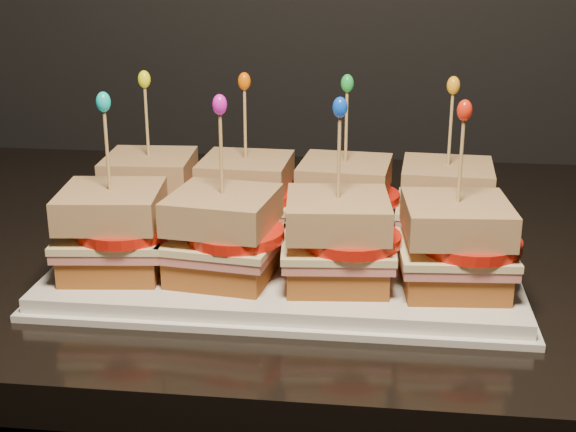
# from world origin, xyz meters

# --- Properties ---
(granite_slab) EXTENTS (2.26, 0.66, 0.04)m
(granite_slab) POSITION_xyz_m (0.31, 1.68, 0.90)
(granite_slab) COLOR black
(granite_slab) RESTS_ON cabinet
(platter) EXTENTS (0.41, 0.25, 0.02)m
(platter) POSITION_xyz_m (0.26, 1.57, 0.93)
(platter) COLOR white
(platter) RESTS_ON granite_slab
(platter_rim) EXTENTS (0.42, 0.26, 0.01)m
(platter_rim) POSITION_xyz_m (0.26, 1.57, 0.93)
(platter_rim) COLOR white
(platter_rim) RESTS_ON granite_slab
(sandwich_0_bread_bot) EXTENTS (0.09, 0.09, 0.02)m
(sandwich_0_bread_bot) POSITION_xyz_m (0.12, 1.63, 0.95)
(sandwich_0_bread_bot) COLOR brown
(sandwich_0_bread_bot) RESTS_ON platter
(sandwich_0_ham) EXTENTS (0.10, 0.09, 0.01)m
(sandwich_0_ham) POSITION_xyz_m (0.12, 1.63, 0.97)
(sandwich_0_ham) COLOR #CD6D66
(sandwich_0_ham) RESTS_ON sandwich_0_bread_bot
(sandwich_0_cheese) EXTENTS (0.10, 0.09, 0.01)m
(sandwich_0_cheese) POSITION_xyz_m (0.12, 1.63, 0.97)
(sandwich_0_cheese) COLOR beige
(sandwich_0_cheese) RESTS_ON sandwich_0_ham
(sandwich_0_tomato) EXTENTS (0.08, 0.08, 0.01)m
(sandwich_0_tomato) POSITION_xyz_m (0.13, 1.63, 0.98)
(sandwich_0_tomato) COLOR red
(sandwich_0_tomato) RESTS_ON sandwich_0_cheese
(sandwich_0_bread_top) EXTENTS (0.09, 0.09, 0.03)m
(sandwich_0_bread_top) POSITION_xyz_m (0.12, 1.63, 1.00)
(sandwich_0_bread_top) COLOR #71340E
(sandwich_0_bread_top) RESTS_ON sandwich_0_tomato
(sandwich_0_pick) EXTENTS (0.00, 0.00, 0.09)m
(sandwich_0_pick) POSITION_xyz_m (0.12, 1.63, 1.05)
(sandwich_0_pick) COLOR tan
(sandwich_0_pick) RESTS_ON sandwich_0_bread_top
(sandwich_0_frill) EXTENTS (0.01, 0.01, 0.02)m
(sandwich_0_frill) POSITION_xyz_m (0.12, 1.63, 1.09)
(sandwich_0_frill) COLOR #E7EE10
(sandwich_0_frill) RESTS_ON sandwich_0_pick
(sandwich_1_bread_bot) EXTENTS (0.08, 0.08, 0.02)m
(sandwich_1_bread_bot) POSITION_xyz_m (0.21, 1.63, 0.95)
(sandwich_1_bread_bot) COLOR brown
(sandwich_1_bread_bot) RESTS_ON platter
(sandwich_1_ham) EXTENTS (0.09, 0.09, 0.01)m
(sandwich_1_ham) POSITION_xyz_m (0.21, 1.63, 0.97)
(sandwich_1_ham) COLOR #CD6D66
(sandwich_1_ham) RESTS_ON sandwich_1_bread_bot
(sandwich_1_cheese) EXTENTS (0.10, 0.09, 0.01)m
(sandwich_1_cheese) POSITION_xyz_m (0.21, 1.63, 0.97)
(sandwich_1_cheese) COLOR beige
(sandwich_1_cheese) RESTS_ON sandwich_1_ham
(sandwich_1_tomato) EXTENTS (0.08, 0.08, 0.01)m
(sandwich_1_tomato) POSITION_xyz_m (0.23, 1.63, 0.98)
(sandwich_1_tomato) COLOR red
(sandwich_1_tomato) RESTS_ON sandwich_1_cheese
(sandwich_1_bread_top) EXTENTS (0.09, 0.09, 0.03)m
(sandwich_1_bread_top) POSITION_xyz_m (0.21, 1.63, 1.00)
(sandwich_1_bread_top) COLOR #71340E
(sandwich_1_bread_top) RESTS_ON sandwich_1_tomato
(sandwich_1_pick) EXTENTS (0.00, 0.00, 0.09)m
(sandwich_1_pick) POSITION_xyz_m (0.21, 1.63, 1.05)
(sandwich_1_pick) COLOR tan
(sandwich_1_pick) RESTS_ON sandwich_1_bread_top
(sandwich_1_frill) EXTENTS (0.01, 0.01, 0.02)m
(sandwich_1_frill) POSITION_xyz_m (0.21, 1.63, 1.09)
(sandwich_1_frill) COLOR #E75C03
(sandwich_1_frill) RESTS_ON sandwich_1_pick
(sandwich_2_bread_bot) EXTENTS (0.09, 0.09, 0.02)m
(sandwich_2_bread_bot) POSITION_xyz_m (0.31, 1.63, 0.95)
(sandwich_2_bread_bot) COLOR brown
(sandwich_2_bread_bot) RESTS_ON platter
(sandwich_2_ham) EXTENTS (0.10, 0.09, 0.01)m
(sandwich_2_ham) POSITION_xyz_m (0.31, 1.63, 0.97)
(sandwich_2_ham) COLOR #CD6D66
(sandwich_2_ham) RESTS_ON sandwich_2_bread_bot
(sandwich_2_cheese) EXTENTS (0.10, 0.10, 0.01)m
(sandwich_2_cheese) POSITION_xyz_m (0.31, 1.63, 0.97)
(sandwich_2_cheese) COLOR beige
(sandwich_2_cheese) RESTS_ON sandwich_2_ham
(sandwich_2_tomato) EXTENTS (0.08, 0.08, 0.01)m
(sandwich_2_tomato) POSITION_xyz_m (0.32, 1.63, 0.98)
(sandwich_2_tomato) COLOR red
(sandwich_2_tomato) RESTS_ON sandwich_2_cheese
(sandwich_2_bread_top) EXTENTS (0.09, 0.09, 0.03)m
(sandwich_2_bread_top) POSITION_xyz_m (0.31, 1.63, 1.00)
(sandwich_2_bread_top) COLOR #71340E
(sandwich_2_bread_top) RESTS_ON sandwich_2_tomato
(sandwich_2_pick) EXTENTS (0.00, 0.00, 0.09)m
(sandwich_2_pick) POSITION_xyz_m (0.31, 1.63, 1.05)
(sandwich_2_pick) COLOR tan
(sandwich_2_pick) RESTS_ON sandwich_2_bread_top
(sandwich_2_frill) EXTENTS (0.01, 0.01, 0.02)m
(sandwich_2_frill) POSITION_xyz_m (0.31, 1.63, 1.09)
(sandwich_2_frill) COLOR green
(sandwich_2_frill) RESTS_ON sandwich_2_pick
(sandwich_3_bread_bot) EXTENTS (0.09, 0.09, 0.02)m
(sandwich_3_bread_bot) POSITION_xyz_m (0.41, 1.63, 0.95)
(sandwich_3_bread_bot) COLOR brown
(sandwich_3_bread_bot) RESTS_ON platter
(sandwich_3_ham) EXTENTS (0.10, 0.09, 0.01)m
(sandwich_3_ham) POSITION_xyz_m (0.41, 1.63, 0.97)
(sandwich_3_ham) COLOR #CD6D66
(sandwich_3_ham) RESTS_ON sandwich_3_bread_bot
(sandwich_3_cheese) EXTENTS (0.10, 0.09, 0.01)m
(sandwich_3_cheese) POSITION_xyz_m (0.41, 1.63, 0.97)
(sandwich_3_cheese) COLOR beige
(sandwich_3_cheese) RESTS_ON sandwich_3_ham
(sandwich_3_tomato) EXTENTS (0.08, 0.08, 0.01)m
(sandwich_3_tomato) POSITION_xyz_m (0.42, 1.63, 0.98)
(sandwich_3_tomato) COLOR red
(sandwich_3_tomato) RESTS_ON sandwich_3_cheese
(sandwich_3_bread_top) EXTENTS (0.09, 0.09, 0.03)m
(sandwich_3_bread_top) POSITION_xyz_m (0.41, 1.63, 1.00)
(sandwich_3_bread_top) COLOR #71340E
(sandwich_3_bread_top) RESTS_ON sandwich_3_tomato
(sandwich_3_pick) EXTENTS (0.00, 0.00, 0.09)m
(sandwich_3_pick) POSITION_xyz_m (0.41, 1.63, 1.05)
(sandwich_3_pick) COLOR tan
(sandwich_3_pick) RESTS_ON sandwich_3_bread_top
(sandwich_3_frill) EXTENTS (0.01, 0.01, 0.02)m
(sandwich_3_frill) POSITION_xyz_m (0.41, 1.63, 1.09)
(sandwich_3_frill) COLOR orange
(sandwich_3_frill) RESTS_ON sandwich_3_pick
(sandwich_4_bread_bot) EXTENTS (0.09, 0.09, 0.02)m
(sandwich_4_bread_bot) POSITION_xyz_m (0.12, 1.52, 0.95)
(sandwich_4_bread_bot) COLOR brown
(sandwich_4_bread_bot) RESTS_ON platter
(sandwich_4_ham) EXTENTS (0.10, 0.10, 0.01)m
(sandwich_4_ham) POSITION_xyz_m (0.12, 1.52, 0.97)
(sandwich_4_ham) COLOR #CD6D66
(sandwich_4_ham) RESTS_ON sandwich_4_bread_bot
(sandwich_4_cheese) EXTENTS (0.10, 0.10, 0.01)m
(sandwich_4_cheese) POSITION_xyz_m (0.12, 1.52, 0.97)
(sandwich_4_cheese) COLOR beige
(sandwich_4_cheese) RESTS_ON sandwich_4_ham
(sandwich_4_tomato) EXTENTS (0.08, 0.08, 0.01)m
(sandwich_4_tomato) POSITION_xyz_m (0.13, 1.51, 0.98)
(sandwich_4_tomato) COLOR red
(sandwich_4_tomato) RESTS_ON sandwich_4_cheese
(sandwich_4_bread_top) EXTENTS (0.09, 0.09, 0.03)m
(sandwich_4_bread_top) POSITION_xyz_m (0.12, 1.52, 1.00)
(sandwich_4_bread_top) COLOR #71340E
(sandwich_4_bread_top) RESTS_ON sandwich_4_tomato
(sandwich_4_pick) EXTENTS (0.00, 0.00, 0.09)m
(sandwich_4_pick) POSITION_xyz_m (0.12, 1.52, 1.05)
(sandwich_4_pick) COLOR tan
(sandwich_4_pick) RESTS_ON sandwich_4_bread_top
(sandwich_4_frill) EXTENTS (0.01, 0.01, 0.02)m
(sandwich_4_frill) POSITION_xyz_m (0.12, 1.52, 1.09)
(sandwich_4_frill) COLOR #0EC5BE
(sandwich_4_frill) RESTS_ON sandwich_4_pick
(sandwich_5_bread_bot) EXTENTS (0.09, 0.09, 0.02)m
(sandwich_5_bread_bot) POSITION_xyz_m (0.21, 1.52, 0.95)
(sandwich_5_bread_bot) COLOR brown
(sandwich_5_bread_bot) RESTS_ON platter
(sandwich_5_ham) EXTENTS (0.10, 0.10, 0.01)m
(sandwich_5_ham) POSITION_xyz_m (0.21, 1.52, 0.97)
(sandwich_5_ham) COLOR #CD6D66
(sandwich_5_ham) RESTS_ON sandwich_5_bread_bot
(sandwich_5_cheese) EXTENTS (0.10, 0.10, 0.01)m
(sandwich_5_cheese) POSITION_xyz_m (0.21, 1.52, 0.97)
(sandwich_5_cheese) COLOR beige
(sandwich_5_cheese) RESTS_ON sandwich_5_ham
(sandwich_5_tomato) EXTENTS (0.08, 0.08, 0.01)m
(sandwich_5_tomato) POSITION_xyz_m (0.23, 1.51, 0.98)
(sandwich_5_tomato) COLOR red
(sandwich_5_tomato) RESTS_ON sandwich_5_cheese
(sandwich_5_bread_top) EXTENTS (0.09, 0.09, 0.03)m
(sandwich_5_bread_top) POSITION_xyz_m (0.21, 1.52, 1.00)
(sandwich_5_bread_top) COLOR #71340E
(sandwich_5_bread_top) RESTS_ON sandwich_5_tomato
(sandwich_5_pick) EXTENTS (0.00, 0.00, 0.09)m
(sandwich_5_pick) POSITION_xyz_m (0.21, 1.52, 1.05)
(sandwich_5_pick) COLOR tan
(sandwich_5_pick) RESTS_ON sandwich_5_bread_top
(sandwich_5_frill) EXTENTS (0.01, 0.01, 0.02)m
(sandwich_5_frill) POSITION_xyz_m (0.21, 1.52, 1.09)
(sandwich_5_frill) COLOR #D519BB
(sandwich_5_frill) RESTS_ON sandwich_5_pick
(sandwich_6_bread_bot) EXTENTS (0.09, 0.09, 0.02)m
(sandwich_6_bread_bot) POSITION_xyz_m (0.31, 1.52, 0.95)
(sandwich_6_bread_bot) COLOR brown
(sandwich_6_bread_bot) RESTS_ON platter
(sandwich_6_ham) EXTENTS (0.10, 0.10, 0.01)m
(sandwich_6_ham) POSITION_xyz_m (0.31, 1.52, 0.97)
(sandwich_6_ham) COLOR #CD6D66
(sandwich_6_ham) RESTS_ON sandwich_6_bread_bot
(sandwich_6_cheese) EXTENTS (0.10, 0.10, 0.01)m
(sandwich_6_cheese) POSITION_xyz_m (0.31, 1.52, 0.97)
(sandwich_6_cheese) COLOR beige
(sandwich_6_cheese) RESTS_ON sandwich_6_ham
(sandwich_6_tomato) EXTENTS (0.08, 0.08, 0.01)m
(sandwich_6_tomato) POSITION_xyz_m (0.32, 1.51, 0.98)
(sandwich_6_tomato) COLOR red
(sandwich_6_tomato) RESTS_ON sandwich_6_cheese
(sandwich_6_bread_top) EXTENTS (0.09, 0.09, 0.03)m
(sandwich_6_bread_top) POSITION_xyz_m (0.31, 1.52, 1.00)
(sandwich_6_bread_top) COLOR #71340E
(sandwich_6_bread_top) RESTS_ON sandwich_6_tomato
(sandwich_6_pick) EXTENTS (0.00, 0.00, 0.09)m
(sandwich_6_pick) POSITION_xyz_m (0.31, 1.52, 1.05)
(sandwich_6_pick) COLOR tan
(sandwich_6_pick) RESTS_ON sandwich_6_bread_top
(sandwich_6_frill) EXTENTS (0.01, 0.01, 0.02)m
(sandwich_6_frill) POSITION_xyz_m (0.31, 1.52, 1.09)
(sandwich_6_frill) COLOR blue
(sandwich_6_frill) RESTS_ON sandwich_6_pick
(sandwich_7_bread_bot) EXTENTS (0.09, 0.09, 0.02)m
(sandwich_7_bread_bot) POSITION_xyz_m (0.41, 1.52, 0.95)
(sandwich_7_bread_bot) COLOR brown
(sandwich_7_bread_bot) RESTS_ON platter
(sandwich_7_ham) EXTENTS (0.10, 0.09, 0.01)m
(sandwich_7_ham) POSITION_xyz_m (0.41, 1.52, 0.97)
(sandwich_7_ham) COLOR #CD6D66
(sandwich_7_ham) RESTS_ON sandwich_7_bread_bot
(sandwich_7_cheese) EXTENTS (0.10, 0.10, 0.01)m
(sandwich_7_cheese) POSITION_xyz_m (0.41, 1.52, 0.97)
(sandwich_7_cheese) COLOR beige
(sandwich_7_cheese) RESTS_ON sandwich_7_ham
(sandwich_7_tomato) EXTENTS (0.08, 0.08, 0.01)m
(sandwich_7_tomato) POSITION_xyz_m (0.42, 1.51, 0.98)
(sandwich_7_tomato) COLOR red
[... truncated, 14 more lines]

